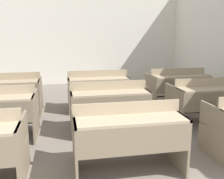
{
  "coord_description": "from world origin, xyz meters",
  "views": [
    {
      "loc": [
        -0.49,
        -1.01,
        1.6
      ],
      "look_at": [
        0.25,
        2.87,
        0.73
      ],
      "focal_mm": 42.0,
      "sensor_mm": 36.0,
      "label": 1
    }
  ],
  "objects": [
    {
      "name": "bench_second_right",
      "position": [
        1.98,
        3.02,
        0.46
      ],
      "size": [
        1.24,
        0.76,
        0.83
      ],
      "color": "#7F7059",
      "rests_on": "ground_plane"
    },
    {
      "name": "bench_front_center",
      "position": [
        0.22,
        1.74,
        0.46
      ],
      "size": [
        1.24,
        0.76,
        0.83
      ],
      "color": "#80715A",
      "rests_on": "ground_plane"
    },
    {
      "name": "bench_third_right",
      "position": [
        1.99,
        4.28,
        0.46
      ],
      "size": [
        1.24,
        0.76,
        0.83
      ],
      "color": "#7F7059",
      "rests_on": "ground_plane"
    },
    {
      "name": "bench_third_left",
      "position": [
        -1.56,
        4.29,
        0.46
      ],
      "size": [
        1.24,
        0.76,
        0.83
      ],
      "color": "#7A6B54",
      "rests_on": "ground_plane"
    },
    {
      "name": "bench_third_center",
      "position": [
        0.22,
        4.3,
        0.46
      ],
      "size": [
        1.24,
        0.76,
        0.83
      ],
      "color": "#81715A",
      "rests_on": "ground_plane"
    },
    {
      "name": "bench_second_center",
      "position": [
        0.23,
        3.04,
        0.46
      ],
      "size": [
        1.24,
        0.76,
        0.83
      ],
      "color": "#81715A",
      "rests_on": "ground_plane"
    },
    {
      "name": "wall_back",
      "position": [
        0.0,
        7.33,
        1.48
      ],
      "size": [
        6.54,
        0.06,
        2.97
      ],
      "color": "white",
      "rests_on": "ground_plane"
    }
  ]
}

